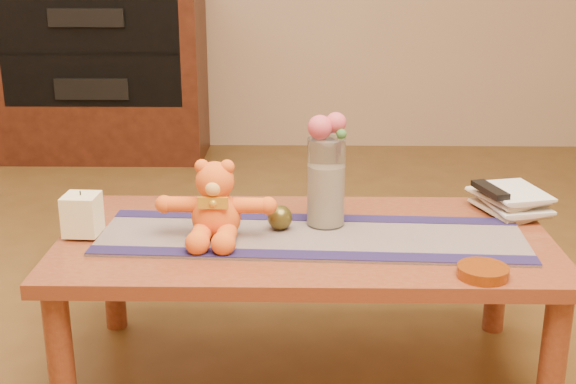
{
  "coord_description": "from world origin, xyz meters",
  "views": [
    {
      "loc": [
        -0.02,
        -2.03,
        1.24
      ],
      "look_at": [
        -0.05,
        0.0,
        0.58
      ],
      "focal_mm": 47.37,
      "sensor_mm": 36.0,
      "label": 1
    }
  ],
  "objects_px": {
    "glass_vase": "(326,182)",
    "bronze_ball": "(280,217)",
    "pillar_candle": "(82,214)",
    "book_bottom": "(486,212)",
    "tv_remote": "(490,190)",
    "amber_dish": "(483,272)",
    "teddy_bear": "(216,201)"
  },
  "relations": [
    {
      "from": "teddy_bear",
      "to": "bronze_ball",
      "type": "xyz_separation_m",
      "value": [
        0.18,
        0.06,
        -0.07
      ]
    },
    {
      "from": "teddy_bear",
      "to": "tv_remote",
      "type": "xyz_separation_m",
      "value": [
        0.81,
        0.2,
        -0.03
      ]
    },
    {
      "from": "pillar_candle",
      "to": "glass_vase",
      "type": "bearing_deg",
      "value": 7.01
    },
    {
      "from": "glass_vase",
      "to": "bronze_ball",
      "type": "relative_size",
      "value": 3.6
    },
    {
      "from": "teddy_bear",
      "to": "pillar_candle",
      "type": "relative_size",
      "value": 2.73
    },
    {
      "from": "glass_vase",
      "to": "book_bottom",
      "type": "xyz_separation_m",
      "value": [
        0.5,
        0.11,
        -0.13
      ]
    },
    {
      "from": "bronze_ball",
      "to": "book_bottom",
      "type": "relative_size",
      "value": 0.32
    },
    {
      "from": "book_bottom",
      "to": "tv_remote",
      "type": "distance_m",
      "value": 0.08
    },
    {
      "from": "glass_vase",
      "to": "amber_dish",
      "type": "bearing_deg",
      "value": -42.31
    },
    {
      "from": "tv_remote",
      "to": "glass_vase",
      "type": "bearing_deg",
      "value": 175.16
    },
    {
      "from": "amber_dish",
      "to": "bronze_ball",
      "type": "bearing_deg",
      "value": 149.35
    },
    {
      "from": "bronze_ball",
      "to": "tv_remote",
      "type": "distance_m",
      "value": 0.65
    },
    {
      "from": "bronze_ball",
      "to": "tv_remote",
      "type": "relative_size",
      "value": 0.45
    },
    {
      "from": "teddy_bear",
      "to": "book_bottom",
      "type": "distance_m",
      "value": 0.84
    },
    {
      "from": "book_bottom",
      "to": "glass_vase",
      "type": "bearing_deg",
      "value": 173.28
    },
    {
      "from": "teddy_bear",
      "to": "bronze_ball",
      "type": "distance_m",
      "value": 0.2
    },
    {
      "from": "glass_vase",
      "to": "amber_dish",
      "type": "height_order",
      "value": "glass_vase"
    },
    {
      "from": "glass_vase",
      "to": "teddy_bear",
      "type": "bearing_deg",
      "value": -161.71
    },
    {
      "from": "pillar_candle",
      "to": "book_bottom",
      "type": "height_order",
      "value": "pillar_candle"
    },
    {
      "from": "glass_vase",
      "to": "amber_dish",
      "type": "xyz_separation_m",
      "value": [
        0.38,
        -0.35,
        -0.12
      ]
    },
    {
      "from": "glass_vase",
      "to": "bronze_ball",
      "type": "distance_m",
      "value": 0.17
    },
    {
      "from": "bronze_ball",
      "to": "amber_dish",
      "type": "xyz_separation_m",
      "value": [
        0.52,
        -0.31,
        -0.03
      ]
    },
    {
      "from": "glass_vase",
      "to": "bronze_ball",
      "type": "bearing_deg",
      "value": -162.03
    },
    {
      "from": "glass_vase",
      "to": "book_bottom",
      "type": "bearing_deg",
      "value": 12.43
    },
    {
      "from": "pillar_candle",
      "to": "tv_remote",
      "type": "xyz_separation_m",
      "value": [
        1.19,
        0.19,
        0.02
      ]
    },
    {
      "from": "amber_dish",
      "to": "book_bottom",
      "type": "bearing_deg",
      "value": 75.89
    },
    {
      "from": "teddy_bear",
      "to": "glass_vase",
      "type": "distance_m",
      "value": 0.33
    },
    {
      "from": "book_bottom",
      "to": "amber_dish",
      "type": "bearing_deg",
      "value": -123.26
    },
    {
      "from": "glass_vase",
      "to": "tv_remote",
      "type": "xyz_separation_m",
      "value": [
        0.5,
        0.1,
        -0.05
      ]
    },
    {
      "from": "teddy_bear",
      "to": "bronze_ball",
      "type": "bearing_deg",
      "value": 20.28
    },
    {
      "from": "bronze_ball",
      "to": "amber_dish",
      "type": "distance_m",
      "value": 0.6
    },
    {
      "from": "bronze_ball",
      "to": "book_bottom",
      "type": "xyz_separation_m",
      "value": [
        0.63,
        0.15,
        -0.03
      ]
    }
  ]
}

